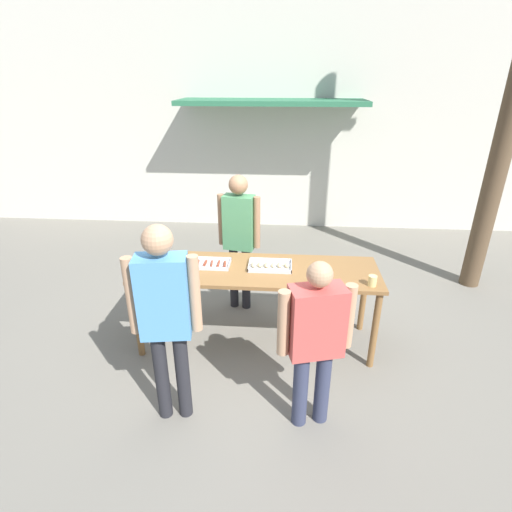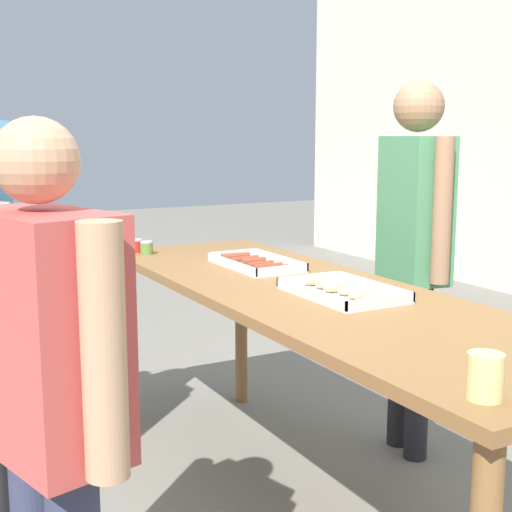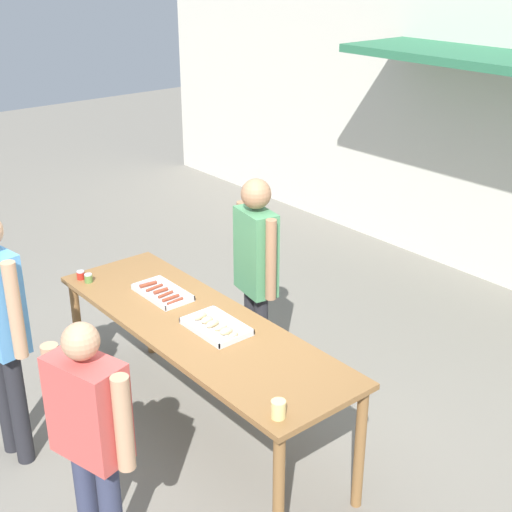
{
  "view_description": "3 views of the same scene",
  "coord_description": "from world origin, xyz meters",
  "px_view_note": "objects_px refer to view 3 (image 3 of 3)",
  "views": [
    {
      "loc": [
        0.29,
        -3.81,
        2.84
      ],
      "look_at": [
        0.0,
        0.0,
        1.09
      ],
      "focal_mm": 28.0,
      "sensor_mm": 36.0,
      "label": 1
    },
    {
      "loc": [
        2.27,
        -1.47,
        1.53
      ],
      "look_at": [
        -0.53,
        0.05,
        0.99
      ],
      "focal_mm": 50.0,
      "sensor_mm": 36.0,
      "label": 2
    },
    {
      "loc": [
        3.61,
        -2.47,
        3.35
      ],
      "look_at": [
        -0.27,
        0.74,
        1.15
      ],
      "focal_mm": 50.0,
      "sensor_mm": 36.0,
      "label": 3
    }
  ],
  "objects_px": {
    "condiment_jar_mustard": "(81,275)",
    "person_server_behind_table": "(256,265)",
    "food_tray_sausages": "(162,293)",
    "condiment_jar_ketchup": "(88,278)",
    "beer_cup": "(278,409)",
    "food_tray_buns": "(216,326)",
    "person_customer_with_cup": "(90,427)"
  },
  "relations": [
    {
      "from": "food_tray_buns",
      "to": "person_customer_with_cup",
      "type": "xyz_separation_m",
      "value": [
        0.42,
        -1.17,
        -0.03
      ]
    },
    {
      "from": "food_tray_sausages",
      "to": "person_customer_with_cup",
      "type": "xyz_separation_m",
      "value": [
        1.09,
        -1.17,
        -0.02
      ]
    },
    {
      "from": "food_tray_buns",
      "to": "condiment_jar_ketchup",
      "type": "bearing_deg",
      "value": -165.41
    },
    {
      "from": "food_tray_sausages",
      "to": "condiment_jar_ketchup",
      "type": "xyz_separation_m",
      "value": [
        -0.56,
        -0.32,
        0.02
      ]
    },
    {
      "from": "condiment_jar_mustard",
      "to": "person_server_behind_table",
      "type": "relative_size",
      "value": 0.04
    },
    {
      "from": "beer_cup",
      "to": "person_server_behind_table",
      "type": "bearing_deg",
      "value": 144.36
    },
    {
      "from": "condiment_jar_mustard",
      "to": "condiment_jar_ketchup",
      "type": "xyz_separation_m",
      "value": [
        0.09,
        0.02,
        0.0
      ]
    },
    {
      "from": "food_tray_sausages",
      "to": "person_server_behind_table",
      "type": "distance_m",
      "value": 0.76
    },
    {
      "from": "food_tray_buns",
      "to": "condiment_jar_mustard",
      "type": "relative_size",
      "value": 6.79
    },
    {
      "from": "condiment_jar_mustard",
      "to": "beer_cup",
      "type": "xyz_separation_m",
      "value": [
        2.34,
        0.01,
        0.02
      ]
    },
    {
      "from": "person_server_behind_table",
      "to": "food_tray_sausages",
      "type": "bearing_deg",
      "value": -100.32
    },
    {
      "from": "condiment_jar_ketchup",
      "to": "beer_cup",
      "type": "relative_size",
      "value": 0.64
    },
    {
      "from": "food_tray_sausages",
      "to": "beer_cup",
      "type": "bearing_deg",
      "value": -10.99
    },
    {
      "from": "condiment_jar_mustard",
      "to": "beer_cup",
      "type": "bearing_deg",
      "value": 0.25
    },
    {
      "from": "food_tray_buns",
      "to": "beer_cup",
      "type": "xyz_separation_m",
      "value": [
        1.03,
        -0.33,
        0.03
      ]
    },
    {
      "from": "condiment_jar_ketchup",
      "to": "condiment_jar_mustard",
      "type": "bearing_deg",
      "value": -167.68
    },
    {
      "from": "food_tray_sausages",
      "to": "person_server_behind_table",
      "type": "xyz_separation_m",
      "value": [
        0.26,
        0.7,
        0.13
      ]
    },
    {
      "from": "food_tray_buns",
      "to": "condiment_jar_ketchup",
      "type": "xyz_separation_m",
      "value": [
        -1.23,
        -0.32,
        0.01
      ]
    },
    {
      "from": "food_tray_sausages",
      "to": "condiment_jar_mustard",
      "type": "xyz_separation_m",
      "value": [
        -0.65,
        -0.34,
        0.02
      ]
    },
    {
      "from": "food_tray_sausages",
      "to": "person_server_behind_table",
      "type": "bearing_deg",
      "value": 69.47
    },
    {
      "from": "food_tray_buns",
      "to": "person_customer_with_cup",
      "type": "distance_m",
      "value": 1.25
    },
    {
      "from": "person_server_behind_table",
      "to": "person_customer_with_cup",
      "type": "height_order",
      "value": "person_server_behind_table"
    },
    {
      "from": "beer_cup",
      "to": "person_customer_with_cup",
      "type": "height_order",
      "value": "person_customer_with_cup"
    },
    {
      "from": "food_tray_sausages",
      "to": "beer_cup",
      "type": "xyz_separation_m",
      "value": [
        1.69,
        -0.33,
        0.04
      ]
    },
    {
      "from": "condiment_jar_mustard",
      "to": "beer_cup",
      "type": "distance_m",
      "value": 2.34
    },
    {
      "from": "food_tray_sausages",
      "to": "food_tray_buns",
      "type": "bearing_deg",
      "value": 0.03
    },
    {
      "from": "condiment_jar_mustard",
      "to": "food_tray_buns",
      "type": "bearing_deg",
      "value": 14.44
    },
    {
      "from": "food_tray_sausages",
      "to": "food_tray_buns",
      "type": "height_order",
      "value": "food_tray_buns"
    },
    {
      "from": "condiment_jar_mustard",
      "to": "person_customer_with_cup",
      "type": "distance_m",
      "value": 1.93
    },
    {
      "from": "person_customer_with_cup",
      "to": "beer_cup",
      "type": "bearing_deg",
      "value": -140.34
    },
    {
      "from": "condiment_jar_mustard",
      "to": "condiment_jar_ketchup",
      "type": "bearing_deg",
      "value": 12.32
    },
    {
      "from": "food_tray_sausages",
      "to": "condiment_jar_ketchup",
      "type": "distance_m",
      "value": 0.65
    }
  ]
}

